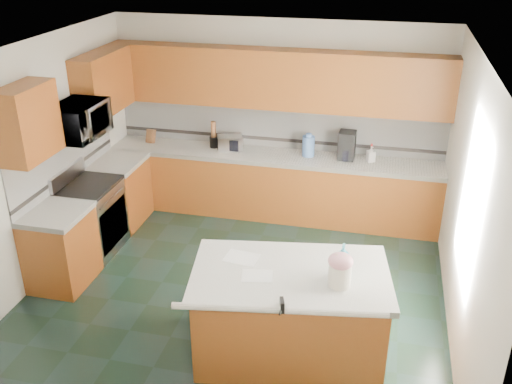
% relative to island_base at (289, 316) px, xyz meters
% --- Properties ---
extents(floor, '(4.60, 4.60, 0.00)m').
position_rel_island_base_xyz_m(floor, '(-0.75, 0.84, -0.43)').
color(floor, black).
rests_on(floor, ground).
extents(ceiling, '(4.60, 4.60, 0.00)m').
position_rel_island_base_xyz_m(ceiling, '(-0.75, 0.84, 2.27)').
color(ceiling, white).
rests_on(ceiling, ground).
extents(wall_back, '(4.60, 0.04, 2.70)m').
position_rel_island_base_xyz_m(wall_back, '(-0.75, 3.16, 0.92)').
color(wall_back, white).
rests_on(wall_back, ground).
extents(wall_front, '(4.60, 0.04, 2.70)m').
position_rel_island_base_xyz_m(wall_front, '(-0.75, -1.48, 0.92)').
color(wall_front, white).
rests_on(wall_front, ground).
extents(wall_left, '(0.04, 4.60, 2.70)m').
position_rel_island_base_xyz_m(wall_left, '(-3.07, 0.84, 0.92)').
color(wall_left, white).
rests_on(wall_left, ground).
extents(wall_right, '(0.04, 4.60, 2.70)m').
position_rel_island_base_xyz_m(wall_right, '(1.57, 0.84, 0.92)').
color(wall_right, white).
rests_on(wall_right, ground).
extents(back_base_cab, '(4.60, 0.60, 0.86)m').
position_rel_island_base_xyz_m(back_base_cab, '(-0.75, 2.84, 0.00)').
color(back_base_cab, '#5C290C').
rests_on(back_base_cab, ground).
extents(back_countertop, '(4.60, 0.64, 0.06)m').
position_rel_island_base_xyz_m(back_countertop, '(-0.75, 2.84, 0.46)').
color(back_countertop, white).
rests_on(back_countertop, back_base_cab).
extents(back_upper_cab, '(4.60, 0.33, 0.78)m').
position_rel_island_base_xyz_m(back_upper_cab, '(-0.75, 2.97, 1.51)').
color(back_upper_cab, '#5C290C').
rests_on(back_upper_cab, wall_back).
extents(back_backsplash, '(4.60, 0.02, 0.63)m').
position_rel_island_base_xyz_m(back_backsplash, '(-0.75, 3.12, 0.81)').
color(back_backsplash, silver).
rests_on(back_backsplash, back_countertop).
extents(back_accent_band, '(4.60, 0.01, 0.05)m').
position_rel_island_base_xyz_m(back_accent_band, '(-0.75, 3.12, 0.61)').
color(back_accent_band, black).
rests_on(back_accent_band, back_countertop).
extents(left_base_cab_rear, '(0.60, 0.82, 0.86)m').
position_rel_island_base_xyz_m(left_base_cab_rear, '(-2.75, 2.13, 0.00)').
color(left_base_cab_rear, '#5C290C').
rests_on(left_base_cab_rear, ground).
extents(left_counter_rear, '(0.64, 0.82, 0.06)m').
position_rel_island_base_xyz_m(left_counter_rear, '(-2.75, 2.13, 0.46)').
color(left_counter_rear, white).
rests_on(left_counter_rear, left_base_cab_rear).
extents(left_base_cab_front, '(0.60, 0.72, 0.86)m').
position_rel_island_base_xyz_m(left_base_cab_front, '(-2.75, 0.60, 0.00)').
color(left_base_cab_front, '#5C290C').
rests_on(left_base_cab_front, ground).
extents(left_counter_front, '(0.64, 0.72, 0.06)m').
position_rel_island_base_xyz_m(left_counter_front, '(-2.75, 0.60, 0.46)').
color(left_counter_front, white).
rests_on(left_counter_front, left_base_cab_front).
extents(left_backsplash, '(0.02, 2.30, 0.63)m').
position_rel_island_base_xyz_m(left_backsplash, '(-3.04, 1.39, 0.81)').
color(left_backsplash, silver).
rests_on(left_backsplash, wall_left).
extents(left_accent_band, '(0.01, 2.30, 0.05)m').
position_rel_island_base_xyz_m(left_accent_band, '(-3.04, 1.39, 0.61)').
color(left_accent_band, black).
rests_on(left_accent_band, wall_left).
extents(left_upper_cab_rear, '(0.33, 1.09, 0.78)m').
position_rel_island_base_xyz_m(left_upper_cab_rear, '(-2.89, 2.26, 1.51)').
color(left_upper_cab_rear, '#5C290C').
rests_on(left_upper_cab_rear, wall_left).
extents(left_upper_cab_front, '(0.33, 0.72, 0.78)m').
position_rel_island_base_xyz_m(left_upper_cab_front, '(-2.89, 0.60, 1.51)').
color(left_upper_cab_front, '#5C290C').
rests_on(left_upper_cab_front, wall_left).
extents(range_body, '(0.60, 0.76, 0.88)m').
position_rel_island_base_xyz_m(range_body, '(-2.75, 1.34, 0.01)').
color(range_body, '#B7B7BC').
rests_on(range_body, ground).
extents(range_oven_door, '(0.02, 0.68, 0.55)m').
position_rel_island_base_xyz_m(range_oven_door, '(-2.46, 1.34, -0.03)').
color(range_oven_door, black).
rests_on(range_oven_door, range_body).
extents(range_cooktop, '(0.62, 0.78, 0.04)m').
position_rel_island_base_xyz_m(range_cooktop, '(-2.75, 1.34, 0.47)').
color(range_cooktop, black).
rests_on(range_cooktop, range_body).
extents(range_handle, '(0.02, 0.66, 0.02)m').
position_rel_island_base_xyz_m(range_handle, '(-2.43, 1.34, 0.35)').
color(range_handle, '#B7B7BC').
rests_on(range_handle, range_body).
extents(range_backguard, '(0.06, 0.76, 0.18)m').
position_rel_island_base_xyz_m(range_backguard, '(-3.01, 1.34, 0.59)').
color(range_backguard, '#B7B7BC').
rests_on(range_backguard, range_body).
extents(microwave, '(0.50, 0.73, 0.41)m').
position_rel_island_base_xyz_m(microwave, '(-2.75, 1.34, 1.30)').
color(microwave, '#B7B7BC').
rests_on(microwave, wall_left).
extents(island_base, '(1.84, 1.24, 0.86)m').
position_rel_island_base_xyz_m(island_base, '(0.00, 0.00, 0.00)').
color(island_base, '#5C290C').
rests_on(island_base, ground).
extents(island_top, '(1.96, 1.35, 0.06)m').
position_rel_island_base_xyz_m(island_top, '(0.00, 0.00, 0.46)').
color(island_top, white).
rests_on(island_top, island_base).
extents(island_bullnose, '(1.80, 0.35, 0.06)m').
position_rel_island_base_xyz_m(island_bullnose, '(0.00, -0.54, 0.46)').
color(island_bullnose, white).
rests_on(island_bullnose, island_base).
extents(treat_jar, '(0.20, 0.20, 0.21)m').
position_rel_island_base_xyz_m(treat_jar, '(0.45, -0.10, 0.60)').
color(treat_jar, white).
rests_on(treat_jar, island_top).
extents(treat_jar_lid, '(0.22, 0.22, 0.14)m').
position_rel_island_base_xyz_m(treat_jar_lid, '(0.45, -0.10, 0.73)').
color(treat_jar_lid, pink).
rests_on(treat_jar_lid, treat_jar).
extents(treat_jar_knob, '(0.07, 0.02, 0.02)m').
position_rel_island_base_xyz_m(treat_jar_knob, '(0.45, -0.10, 0.78)').
color(treat_jar_knob, tan).
rests_on(treat_jar_knob, treat_jar_lid).
extents(treat_jar_knob_end_l, '(0.04, 0.04, 0.04)m').
position_rel_island_base_xyz_m(treat_jar_knob_end_l, '(0.41, -0.10, 0.78)').
color(treat_jar_knob_end_l, tan).
rests_on(treat_jar_knob_end_l, treat_jar_lid).
extents(treat_jar_knob_end_r, '(0.04, 0.04, 0.04)m').
position_rel_island_base_xyz_m(treat_jar_knob_end_r, '(0.49, -0.10, 0.78)').
color(treat_jar_knob_end_r, tan).
rests_on(treat_jar_knob_end_r, treat_jar_lid).
extents(soap_bottle_island, '(0.13, 0.13, 0.32)m').
position_rel_island_base_xyz_m(soap_bottle_island, '(0.46, 0.06, 0.65)').
color(soap_bottle_island, teal).
rests_on(soap_bottle_island, island_top).
extents(paper_sheet_a, '(0.31, 0.25, 0.00)m').
position_rel_island_base_xyz_m(paper_sheet_a, '(-0.28, -0.13, 0.49)').
color(paper_sheet_a, white).
rests_on(paper_sheet_a, island_top).
extents(paper_sheet_b, '(0.34, 0.27, 0.00)m').
position_rel_island_base_xyz_m(paper_sheet_b, '(-0.50, 0.14, 0.49)').
color(paper_sheet_b, white).
rests_on(paper_sheet_b, island_top).
extents(clamp_body, '(0.06, 0.12, 0.10)m').
position_rel_island_base_xyz_m(clamp_body, '(0.02, -0.52, 0.50)').
color(clamp_body, black).
rests_on(clamp_body, island_top).
extents(clamp_handle, '(0.02, 0.08, 0.02)m').
position_rel_island_base_xyz_m(clamp_handle, '(0.02, -0.58, 0.48)').
color(clamp_handle, black).
rests_on(clamp_handle, island_top).
extents(knife_block, '(0.13, 0.16, 0.21)m').
position_rel_island_base_xyz_m(knife_block, '(-2.57, 2.89, 0.59)').
color(knife_block, '#472814').
rests_on(knife_block, back_countertop).
extents(utensil_crock, '(0.12, 0.12, 0.15)m').
position_rel_island_base_xyz_m(utensil_crock, '(-1.62, 2.92, 0.57)').
color(utensil_crock, black).
rests_on(utensil_crock, back_countertop).
extents(utensil_bundle, '(0.07, 0.07, 0.23)m').
position_rel_island_base_xyz_m(utensil_bundle, '(-1.62, 2.92, 0.76)').
color(utensil_bundle, '#472814').
rests_on(utensil_bundle, utensil_crock).
extents(toaster_oven, '(0.40, 0.33, 0.20)m').
position_rel_island_base_xyz_m(toaster_oven, '(-1.38, 2.89, 0.59)').
color(toaster_oven, '#B7B7BC').
rests_on(toaster_oven, back_countertop).
extents(toaster_oven_door, '(0.30, 0.01, 0.16)m').
position_rel_island_base_xyz_m(toaster_oven_door, '(-1.38, 2.78, 0.59)').
color(toaster_oven_door, black).
rests_on(toaster_oven_door, toaster_oven).
extents(paper_towel, '(0.12, 0.12, 0.26)m').
position_rel_island_base_xyz_m(paper_towel, '(-0.29, 2.94, 0.62)').
color(paper_towel, white).
rests_on(paper_towel, back_countertop).
extents(paper_towel_base, '(0.17, 0.17, 0.01)m').
position_rel_island_base_xyz_m(paper_towel_base, '(-0.29, 2.94, 0.50)').
color(paper_towel_base, '#B7B7BC').
rests_on(paper_towel_base, back_countertop).
extents(water_jug, '(0.17, 0.17, 0.28)m').
position_rel_island_base_xyz_m(water_jug, '(-0.27, 2.90, 0.63)').
color(water_jug, '#608DD8').
rests_on(water_jug, back_countertop).
extents(water_jug_neck, '(0.08, 0.08, 0.04)m').
position_rel_island_base_xyz_m(water_jug_neck, '(-0.27, 2.90, 0.79)').
color(water_jug_neck, '#608DD8').
rests_on(water_jug_neck, water_jug).
extents(coffee_maker, '(0.23, 0.25, 0.38)m').
position_rel_island_base_xyz_m(coffee_maker, '(0.24, 2.92, 0.68)').
color(coffee_maker, black).
rests_on(coffee_maker, back_countertop).
extents(coffee_carafe, '(0.16, 0.16, 0.16)m').
position_rel_island_base_xyz_m(coffee_carafe, '(0.24, 2.86, 0.57)').
color(coffee_carafe, black).
rests_on(coffee_carafe, back_countertop).
extents(soap_bottle_back, '(0.13, 0.13, 0.22)m').
position_rel_island_base_xyz_m(soap_bottle_back, '(0.57, 2.89, 0.60)').
color(soap_bottle_back, white).
rests_on(soap_bottle_back, back_countertop).
extents(soap_back_cap, '(0.02, 0.02, 0.03)m').
position_rel_island_base_xyz_m(soap_back_cap, '(0.57, 2.89, 0.72)').
color(soap_back_cap, red).
rests_on(soap_back_cap, soap_bottle_back).
extents(window_light_proxy, '(0.02, 1.40, 1.10)m').
position_rel_island_base_xyz_m(window_light_proxy, '(1.54, 0.64, 1.07)').
color(window_light_proxy, white).
rests_on(window_light_proxy, wall_right).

